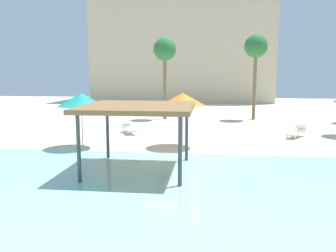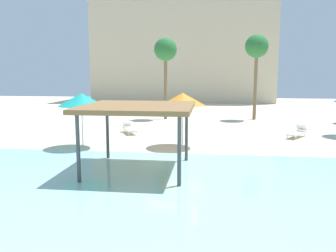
{
  "view_description": "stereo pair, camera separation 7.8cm",
  "coord_description": "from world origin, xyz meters",
  "px_view_note": "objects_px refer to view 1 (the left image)",
  "views": [
    {
      "loc": [
        1.66,
        -15.15,
        3.95
      ],
      "look_at": [
        -0.32,
        2.0,
        1.3
      ],
      "focal_mm": 37.59,
      "sensor_mm": 36.0,
      "label": 1
    },
    {
      "loc": [
        1.74,
        -15.14,
        3.95
      ],
      "look_at": [
        -0.32,
        2.0,
        1.3
      ],
      "focal_mm": 37.59,
      "sensor_mm": 36.0,
      "label": 2
    }
  ],
  "objects_px": {
    "beach_umbrella_orange_3": "(183,99)",
    "lounge_chair_1": "(297,132)",
    "shade_pavilion": "(138,109)",
    "beach_umbrella_teal_0": "(81,100)",
    "palm_tree_0": "(256,49)",
    "lounge_chair_0": "(129,128)",
    "palm_tree_1": "(165,52)"
  },
  "relations": [
    {
      "from": "palm_tree_0",
      "to": "palm_tree_1",
      "type": "distance_m",
      "value": 7.48
    },
    {
      "from": "beach_umbrella_orange_3",
      "to": "palm_tree_0",
      "type": "bearing_deg",
      "value": 66.27
    },
    {
      "from": "beach_umbrella_teal_0",
      "to": "beach_umbrella_orange_3",
      "type": "height_order",
      "value": "beach_umbrella_orange_3"
    },
    {
      "from": "lounge_chair_0",
      "to": "lounge_chair_1",
      "type": "distance_m",
      "value": 10.58
    },
    {
      "from": "lounge_chair_0",
      "to": "palm_tree_1",
      "type": "relative_size",
      "value": 0.29
    },
    {
      "from": "shade_pavilion",
      "to": "palm_tree_0",
      "type": "xyz_separation_m",
      "value": [
        6.52,
        16.53,
        3.35
      ]
    },
    {
      "from": "beach_umbrella_orange_3",
      "to": "lounge_chair_1",
      "type": "bearing_deg",
      "value": 27.99
    },
    {
      "from": "palm_tree_0",
      "to": "palm_tree_1",
      "type": "relative_size",
      "value": 1.04
    },
    {
      "from": "lounge_chair_0",
      "to": "lounge_chair_1",
      "type": "height_order",
      "value": "same"
    },
    {
      "from": "beach_umbrella_teal_0",
      "to": "beach_umbrella_orange_3",
      "type": "distance_m",
      "value": 5.27
    },
    {
      "from": "palm_tree_0",
      "to": "lounge_chair_0",
      "type": "bearing_deg",
      "value": -138.73
    },
    {
      "from": "shade_pavilion",
      "to": "palm_tree_0",
      "type": "distance_m",
      "value": 18.08
    },
    {
      "from": "beach_umbrella_teal_0",
      "to": "lounge_chair_0",
      "type": "distance_m",
      "value": 5.36
    },
    {
      "from": "beach_umbrella_teal_0",
      "to": "lounge_chair_1",
      "type": "distance_m",
      "value": 12.97
    },
    {
      "from": "shade_pavilion",
      "to": "beach_umbrella_teal_0",
      "type": "height_order",
      "value": "beach_umbrella_teal_0"
    },
    {
      "from": "beach_umbrella_teal_0",
      "to": "palm_tree_0",
      "type": "height_order",
      "value": "palm_tree_0"
    },
    {
      "from": "shade_pavilion",
      "to": "beach_umbrella_teal_0",
      "type": "distance_m",
      "value": 5.55
    },
    {
      "from": "beach_umbrella_orange_3",
      "to": "lounge_chair_1",
      "type": "distance_m",
      "value": 7.99
    },
    {
      "from": "shade_pavilion",
      "to": "beach_umbrella_orange_3",
      "type": "xyz_separation_m",
      "value": [
        1.39,
        4.85,
        0.04
      ]
    },
    {
      "from": "lounge_chair_1",
      "to": "palm_tree_1",
      "type": "height_order",
      "value": "palm_tree_1"
    },
    {
      "from": "beach_umbrella_orange_3",
      "to": "lounge_chair_1",
      "type": "xyz_separation_m",
      "value": [
        6.78,
        3.6,
        -2.22
      ]
    },
    {
      "from": "beach_umbrella_orange_3",
      "to": "lounge_chair_0",
      "type": "xyz_separation_m",
      "value": [
        -3.79,
        3.84,
        -2.22
      ]
    },
    {
      "from": "lounge_chair_0",
      "to": "palm_tree_0",
      "type": "height_order",
      "value": "palm_tree_0"
    },
    {
      "from": "lounge_chair_0",
      "to": "palm_tree_1",
      "type": "height_order",
      "value": "palm_tree_1"
    },
    {
      "from": "shade_pavilion",
      "to": "beach_umbrella_teal_0",
      "type": "bearing_deg",
      "value": 133.51
    },
    {
      "from": "shade_pavilion",
      "to": "palm_tree_1",
      "type": "distance_m",
      "value": 16.27
    },
    {
      "from": "beach_umbrella_teal_0",
      "to": "lounge_chair_0",
      "type": "relative_size",
      "value": 1.46
    },
    {
      "from": "lounge_chair_0",
      "to": "palm_tree_0",
      "type": "distance_m",
      "value": 13.11
    },
    {
      "from": "shade_pavilion",
      "to": "lounge_chair_0",
      "type": "relative_size",
      "value": 2.18
    },
    {
      "from": "shade_pavilion",
      "to": "lounge_chair_1",
      "type": "distance_m",
      "value": 11.96
    },
    {
      "from": "beach_umbrella_teal_0",
      "to": "palm_tree_0",
      "type": "xyz_separation_m",
      "value": [
        10.34,
        12.51,
        3.33
      ]
    },
    {
      "from": "shade_pavilion",
      "to": "beach_umbrella_orange_3",
      "type": "height_order",
      "value": "beach_umbrella_orange_3"
    }
  ]
}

